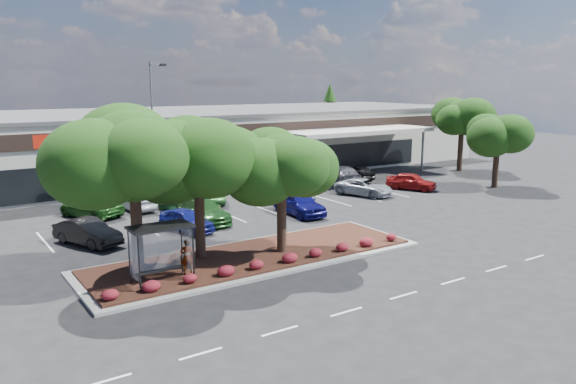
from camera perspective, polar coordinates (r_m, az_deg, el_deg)
ground at (r=27.52m, az=4.49°, el=-8.22°), size 160.00×160.00×0.00m
retail_store at (r=56.94m, az=-17.04°, el=4.62°), size 80.40×25.20×6.25m
landscape_island at (r=29.55m, az=-3.42°, el=-6.58°), size 18.00×6.00×0.26m
lane_markings at (r=35.85m, az=-6.04°, el=-3.64°), size 33.12×20.06×0.01m
shrub_row at (r=27.72m, az=-1.22°, el=-6.93°), size 17.00×0.80×0.50m
bus_shelter at (r=25.76m, az=-12.92°, el=-4.45°), size 2.75×1.55×2.59m
island_tree_west at (r=26.60m, az=-15.30°, el=0.12°), size 7.20×7.20×7.89m
island_tree_mid at (r=28.55m, az=-9.06°, el=0.53°), size 6.60×6.60×7.32m
island_tree_east at (r=29.23m, az=-0.66°, el=0.10°), size 5.80×5.80×6.50m
tree_east_near at (r=52.26m, az=20.45°, el=3.98°), size 5.60×5.60×6.51m
tree_east_far at (r=61.00m, az=17.19°, el=5.63°), size 6.40×6.40×7.62m
conifer_north_east at (r=81.71m, az=4.26°, el=7.84°), size 3.96×3.96×9.00m
person_waiting at (r=26.66m, az=-10.21°, el=-6.49°), size 0.73×0.61×1.71m
light_pole at (r=42.10m, az=-13.39°, el=4.79°), size 1.43×0.65×10.53m
car_1 at (r=33.84m, az=-19.70°, el=-3.87°), size 3.18×4.67×1.46m
car_2 at (r=35.34m, az=-10.29°, el=-2.81°), size 2.53×4.39×1.40m
car_3 at (r=38.08m, az=-8.20°, el=-1.81°), size 1.82×3.99×1.33m
car_4 at (r=37.44m, az=-8.69°, el=-1.87°), size 2.26×5.34×1.54m
car_5 at (r=39.08m, az=1.09°, el=-1.09°), size 2.32×5.08×1.69m
car_6 at (r=43.63m, az=-0.96°, el=0.08°), size 2.09×4.56×1.52m
car_7 at (r=46.15m, az=7.72°, el=0.48°), size 3.74×5.28×1.34m
car_8 at (r=49.36m, az=12.43°, el=1.07°), size 3.32×4.58×1.45m
car_10 at (r=40.74m, az=-19.40°, el=-1.48°), size 3.99×5.28×1.33m
car_11 at (r=42.65m, az=-12.31°, el=-0.48°), size 2.03×4.99×1.45m
car_12 at (r=41.98m, az=-15.26°, el=-0.80°), size 1.87×4.49×1.45m
car_13 at (r=43.60m, az=-7.69°, el=0.06°), size 3.61×5.29×1.65m
car_14 at (r=47.41m, az=-1.70°, el=0.91°), size 1.82×4.23×1.42m
car_15 at (r=47.09m, az=-1.44°, el=0.86°), size 3.65×5.44×1.46m
car_16 at (r=51.03m, az=5.33°, el=1.75°), size 3.92×6.26×1.69m
car_17 at (r=53.80m, az=7.32°, el=1.99°), size 2.58×4.21×1.34m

